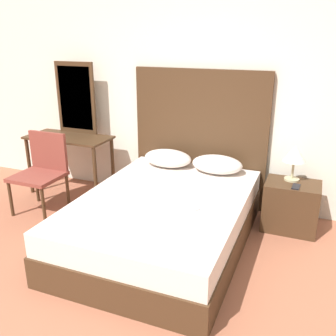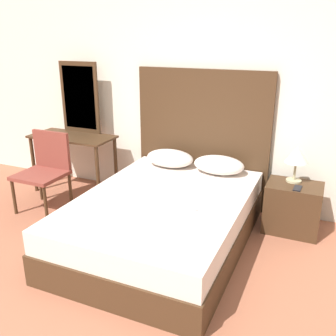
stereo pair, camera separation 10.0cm
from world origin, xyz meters
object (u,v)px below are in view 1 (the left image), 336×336
Objects in this scene: bed at (164,220)px; phone_on_nightstand at (296,187)px; chair at (42,168)px; table_lamp at (295,155)px; vanity_desk at (69,146)px; phone_on_bed at (192,207)px; nightstand at (291,206)px.

bed is 1.33m from phone_on_nightstand.
chair reaches higher than phone_on_nightstand.
table_lamp is at bearing 13.35° from chair.
vanity_desk is (-2.63, -0.12, -0.17)m from table_lamp.
phone_on_bed is (0.32, -0.13, 0.25)m from bed.
vanity_desk is at bearing 155.30° from bed.
phone_on_bed is 2.06m from vanity_desk.
phone_on_bed is at bearing -128.17° from table_lamp.
table_lamp reaches higher than phone_on_nightstand.
phone_on_nightstand is at bearing 9.41° from chair.
vanity_desk is at bearing 89.27° from chair.
nightstand is at bearing -72.11° from table_lamp.
nightstand is at bearing 34.50° from bed.
bed is 1.46m from table_lamp.
nightstand is 2.68m from vanity_desk.
bed is 0.42m from phone_on_bed.
table_lamp is 2.72m from chair.
vanity_desk is at bearing 178.64° from phone_on_nightstand.
phone_on_bed is at bearing -136.07° from phone_on_nightstand.
nightstand is 3.49× the size of phone_on_nightstand.
bed is at bearing -24.70° from vanity_desk.
vanity_desk is 1.19× the size of chair.
vanity_desk reaches higher than bed.
phone_on_nightstand is (0.03, -0.10, 0.26)m from nightstand.
chair reaches higher than phone_on_bed.
bed is 3.91× the size of nightstand.
table_lamp is 2.64m from vanity_desk.
table_lamp is at bearing 2.52° from vanity_desk.
chair reaches higher than nightstand.
table_lamp is (1.07, 0.83, 0.54)m from bed.
phone_on_bed is 0.44× the size of table_lamp.
bed is 2.39× the size of chair.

